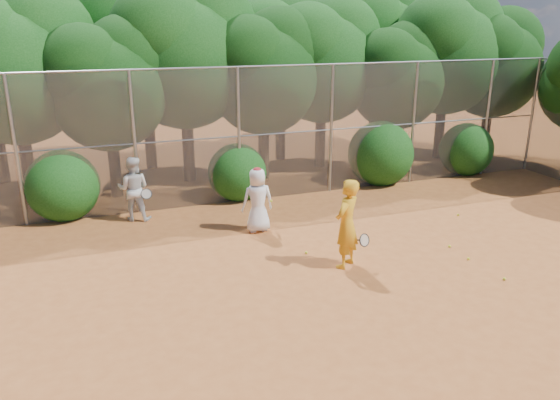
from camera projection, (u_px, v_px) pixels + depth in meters
name	position (u px, v px, depth m)	size (l,w,h in m)	color
ground	(364.00, 278.00, 11.68)	(80.00, 80.00, 0.00)	#A15424
fence_back	(267.00, 133.00, 16.35)	(20.05, 0.09, 4.03)	gray
tree_1	(15.00, 60.00, 15.71)	(4.64, 4.03, 6.35)	black
tree_2	(108.00, 80.00, 16.09)	(3.99, 3.47, 5.47)	black
tree_3	(185.00, 48.00, 17.55)	(4.89, 4.26, 6.70)	black
tree_4	(264.00, 68.00, 18.03)	(4.19, 3.64, 5.73)	black
tree_5	(323.00, 56.00, 19.48)	(4.51, 3.92, 6.17)	black
tree_6	(398.00, 73.00, 19.58)	(3.86, 3.36, 5.29)	black
tree_7	(448.00, 47.00, 20.70)	(4.77, 4.14, 6.53)	black
tree_8	(494.00, 59.00, 21.22)	(4.25, 3.70, 5.82)	black
tree_10	(144.00, 39.00, 19.12)	(5.15, 4.48, 7.06)	black
tree_11	(281.00, 51.00, 20.54)	(4.64, 4.03, 6.35)	black
tree_12	(379.00, 39.00, 22.45)	(5.02, 4.37, 6.88)	black
bush_0	(62.00, 183.00, 15.02)	(2.00, 2.00, 2.00)	#104110
bush_1	(237.00, 170.00, 16.69)	(1.80, 1.80, 1.80)	#104110
bush_2	(381.00, 151.00, 18.27)	(2.20, 2.20, 2.20)	#104110
bush_3	(466.00, 147.00, 19.47)	(1.90, 1.90, 1.90)	#104110
player_yellow	(347.00, 224.00, 11.94)	(0.95, 0.83, 2.02)	gold
player_teen	(258.00, 200.00, 14.05)	(0.83, 0.54, 1.72)	white
player_white	(134.00, 189.00, 14.84)	(1.04, 0.93, 1.78)	silver
ball_0	(450.00, 246.00, 13.24)	(0.07, 0.07, 0.07)	yellow
ball_1	(458.00, 215.00, 15.37)	(0.07, 0.07, 0.07)	yellow
ball_2	(504.00, 279.00, 11.56)	(0.07, 0.07, 0.07)	yellow
ball_3	(468.00, 259.00, 12.54)	(0.07, 0.07, 0.07)	yellow
ball_4	(306.00, 253.00, 12.87)	(0.07, 0.07, 0.07)	yellow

